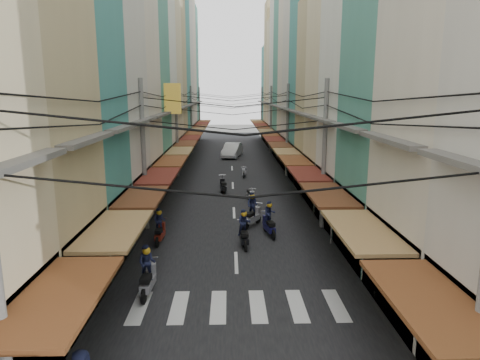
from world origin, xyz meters
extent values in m
plane|color=slate|center=(0.00, 0.00, 0.00)|extent=(160.00, 160.00, 0.00)
cube|color=black|center=(0.00, 20.00, 0.01)|extent=(10.00, 80.00, 0.02)
cube|color=gray|center=(-6.50, 20.00, 0.03)|extent=(3.00, 80.00, 0.06)
cube|color=gray|center=(6.50, 20.00, 0.03)|extent=(3.00, 80.00, 0.06)
cube|color=silver|center=(-3.50, -6.00, 0.03)|extent=(0.55, 2.40, 0.01)
cube|color=silver|center=(-2.10, -6.00, 0.03)|extent=(0.55, 2.40, 0.01)
cube|color=silver|center=(-0.70, -6.00, 0.03)|extent=(0.55, 2.40, 0.01)
cube|color=silver|center=(0.70, -6.00, 0.03)|extent=(0.55, 2.40, 0.01)
cube|color=silver|center=(2.10, -6.00, 0.03)|extent=(0.55, 2.40, 0.01)
cube|color=silver|center=(3.50, -6.00, 0.03)|extent=(0.55, 2.40, 0.01)
cube|color=black|center=(-5.60, -10.98, 1.60)|extent=(1.20, 4.53, 3.20)
cube|color=brown|center=(-4.10, -10.98, 3.00)|extent=(1.80, 4.34, 0.12)
cube|color=#595651|center=(-4.75, -10.98, 6.00)|extent=(0.50, 4.24, 0.15)
cube|color=black|center=(-5.60, -6.27, 1.60)|extent=(1.20, 4.52, 3.20)
cube|color=olive|center=(-4.10, -6.27, 3.00)|extent=(1.80, 4.33, 0.12)
cube|color=#595651|center=(-4.75, -6.27, 6.00)|extent=(0.50, 4.23, 0.15)
cube|color=teal|center=(-8.00, -1.76, 9.62)|extent=(6.00, 4.30, 19.25)
cube|color=black|center=(-5.60, -1.76, 1.60)|extent=(1.20, 4.13, 3.20)
cube|color=brown|center=(-4.10, -1.76, 3.00)|extent=(1.80, 3.96, 0.12)
cube|color=#595651|center=(-4.75, -1.76, 6.00)|extent=(0.50, 3.87, 0.15)
cube|color=beige|center=(-8.00, 2.96, 10.47)|extent=(6.00, 5.14, 20.93)
cube|color=black|center=(-5.60, 2.96, 1.60)|extent=(1.20, 4.94, 3.20)
cube|color=maroon|center=(-4.10, 2.96, 3.00)|extent=(1.80, 4.73, 0.12)
cube|color=#595651|center=(-4.75, 2.96, 6.00)|extent=(0.50, 4.63, 0.15)
cube|color=beige|center=(-8.00, 8.00, 8.72)|extent=(6.00, 4.95, 17.43)
cube|color=black|center=(-5.60, 8.00, 1.60)|extent=(1.20, 4.75, 3.20)
cube|color=brown|center=(-4.10, 8.00, 3.00)|extent=(1.80, 4.56, 0.12)
cube|color=#595651|center=(-4.75, 8.00, 6.00)|extent=(0.50, 4.46, 0.15)
cube|color=#4B917E|center=(-8.00, 12.98, 8.16)|extent=(6.00, 4.99, 16.32)
cube|color=black|center=(-5.60, 12.98, 1.60)|extent=(1.20, 4.80, 3.20)
cube|color=olive|center=(-4.10, 12.98, 3.00)|extent=(1.80, 4.60, 0.12)
cube|color=#595651|center=(-4.75, 12.98, 6.00)|extent=(0.50, 4.50, 0.15)
cube|color=silver|center=(-8.00, 17.80, 11.44)|extent=(6.00, 4.65, 22.87)
cube|color=black|center=(-5.60, 17.80, 1.60)|extent=(1.20, 4.46, 3.20)
cube|color=brown|center=(-4.10, 17.80, 3.00)|extent=(1.80, 4.27, 0.12)
cube|color=#595651|center=(-4.75, 17.80, 6.00)|extent=(0.50, 4.18, 0.15)
cube|color=beige|center=(-8.00, 22.57, 10.29)|extent=(6.00, 4.89, 20.58)
cube|color=black|center=(-5.60, 22.57, 1.60)|extent=(1.20, 4.70, 3.20)
cube|color=maroon|center=(-4.10, 22.57, 3.00)|extent=(1.80, 4.50, 0.12)
cube|color=#595651|center=(-4.75, 22.57, 6.00)|extent=(0.50, 4.40, 0.15)
cube|color=tan|center=(-8.00, 27.27, 9.22)|extent=(6.00, 4.52, 18.44)
cube|color=black|center=(-5.60, 27.27, 1.60)|extent=(1.20, 4.34, 3.20)
cube|color=brown|center=(-4.10, 27.27, 3.00)|extent=(1.80, 4.16, 0.12)
cube|color=#595651|center=(-4.75, 27.27, 6.00)|extent=(0.50, 4.07, 0.15)
cube|color=teal|center=(-8.00, 32.13, 10.31)|extent=(6.00, 5.20, 20.63)
cube|color=black|center=(-5.60, 32.13, 1.60)|extent=(1.20, 4.99, 3.20)
cube|color=olive|center=(-4.10, 32.13, 3.00)|extent=(1.80, 4.78, 0.12)
cube|color=#595651|center=(-4.75, 32.13, 6.00)|extent=(0.50, 4.68, 0.15)
cube|color=beige|center=(-8.00, 37.20, 11.85)|extent=(6.00, 4.94, 23.70)
cube|color=black|center=(-5.60, 37.20, 1.60)|extent=(1.20, 4.74, 3.20)
cube|color=brown|center=(-4.10, 37.20, 3.00)|extent=(1.80, 4.55, 0.12)
cube|color=#595651|center=(-4.75, 37.20, 6.00)|extent=(0.50, 4.45, 0.15)
cube|color=beige|center=(-8.00, 42.14, 10.56)|extent=(6.00, 4.96, 21.12)
cube|color=black|center=(-5.60, 42.14, 1.60)|extent=(1.20, 4.76, 3.20)
cube|color=maroon|center=(-4.10, 42.14, 3.00)|extent=(1.80, 4.56, 0.12)
cube|color=#595651|center=(-4.75, 42.14, 6.00)|extent=(0.50, 4.46, 0.15)
cube|color=#4B917E|center=(-8.00, 47.14, 9.95)|extent=(6.00, 5.04, 19.90)
cube|color=black|center=(-5.60, 47.14, 1.60)|extent=(1.20, 4.84, 3.20)
cube|color=brown|center=(-4.10, 47.14, 3.00)|extent=(1.80, 4.64, 0.12)
cube|color=#595651|center=(-4.75, 47.14, 6.00)|extent=(0.50, 4.54, 0.15)
cube|color=#554313|center=(-4.40, 12.00, 7.00)|extent=(1.20, 0.40, 2.20)
cube|color=brown|center=(4.10, -11.40, 3.00)|extent=(1.80, 4.35, 0.12)
cube|color=#595651|center=(4.75, -11.40, 6.00)|extent=(0.50, 4.25, 0.15)
cube|color=black|center=(5.60, -6.55, 1.60)|extent=(1.20, 4.78, 3.20)
cube|color=olive|center=(4.10, -6.55, 3.00)|extent=(1.80, 4.58, 0.12)
cube|color=#595651|center=(4.75, -6.55, 6.00)|extent=(0.50, 4.48, 0.15)
cube|color=#4B917E|center=(8.00, -1.55, 7.54)|extent=(6.00, 5.03, 15.08)
cube|color=black|center=(5.60, -1.55, 1.60)|extent=(1.20, 4.83, 3.20)
cube|color=brown|center=(4.10, -1.55, 3.00)|extent=(1.80, 4.63, 0.12)
cube|color=#595651|center=(4.75, -1.55, 6.00)|extent=(0.50, 4.53, 0.15)
cube|color=silver|center=(8.00, 3.36, 10.83)|extent=(6.00, 4.79, 21.66)
cube|color=black|center=(5.60, 3.36, 1.60)|extent=(1.20, 4.60, 3.20)
cube|color=maroon|center=(4.10, 3.36, 3.00)|extent=(1.80, 4.41, 0.12)
cube|color=#595651|center=(4.75, 3.36, 6.00)|extent=(0.50, 4.31, 0.15)
cube|color=beige|center=(8.00, 8.02, 10.37)|extent=(6.00, 4.52, 20.74)
cube|color=black|center=(5.60, 8.02, 1.60)|extent=(1.20, 4.34, 3.20)
cube|color=brown|center=(4.10, 8.02, 3.00)|extent=(1.80, 4.16, 0.12)
cube|color=#595651|center=(4.75, 8.02, 6.00)|extent=(0.50, 4.07, 0.15)
cube|color=tan|center=(8.00, 12.34, 7.06)|extent=(6.00, 4.12, 14.13)
cube|color=black|center=(5.60, 12.34, 1.60)|extent=(1.20, 3.96, 3.20)
cube|color=olive|center=(4.10, 12.34, 3.00)|extent=(1.80, 3.79, 0.12)
cube|color=#595651|center=(4.75, 12.34, 6.00)|extent=(0.50, 3.71, 0.15)
cube|color=teal|center=(8.00, 16.61, 8.84)|extent=(6.00, 4.40, 17.68)
cube|color=black|center=(5.60, 16.61, 1.60)|extent=(1.20, 4.23, 3.20)
cube|color=brown|center=(4.10, 16.61, 3.00)|extent=(1.80, 4.05, 0.12)
cube|color=#595651|center=(4.75, 16.61, 6.00)|extent=(0.50, 3.96, 0.15)
cube|color=beige|center=(8.00, 21.13, 11.30)|extent=(6.00, 4.64, 22.59)
cube|color=black|center=(5.60, 21.13, 1.60)|extent=(1.20, 4.45, 3.20)
cube|color=maroon|center=(4.10, 21.13, 3.00)|extent=(1.80, 4.26, 0.12)
cube|color=#595651|center=(4.75, 21.13, 6.00)|extent=(0.50, 4.17, 0.15)
cube|color=beige|center=(8.00, 25.45, 10.63)|extent=(6.00, 4.00, 21.25)
cube|color=black|center=(5.60, 25.45, 1.60)|extent=(1.20, 3.84, 3.20)
cube|color=brown|center=(4.10, 25.45, 3.00)|extent=(1.80, 3.68, 0.12)
cube|color=#595651|center=(4.75, 25.45, 6.00)|extent=(0.50, 3.60, 0.15)
cube|color=#4B917E|center=(8.00, 29.95, 11.16)|extent=(6.00, 5.01, 22.33)
cube|color=black|center=(5.60, 29.95, 1.60)|extent=(1.20, 4.81, 3.20)
cube|color=olive|center=(4.10, 29.95, 3.00)|extent=(1.80, 4.61, 0.12)
cube|color=#595651|center=(4.75, 29.95, 6.00)|extent=(0.50, 4.51, 0.15)
cube|color=silver|center=(8.00, 34.96, 9.86)|extent=(6.00, 5.00, 19.71)
cube|color=black|center=(5.60, 34.96, 1.60)|extent=(1.20, 4.80, 3.20)
cube|color=brown|center=(4.10, 34.96, 3.00)|extent=(1.80, 4.60, 0.12)
cube|color=#595651|center=(4.75, 34.96, 6.00)|extent=(0.50, 4.50, 0.15)
cube|color=beige|center=(8.00, 39.61, 8.43)|extent=(6.00, 4.32, 16.86)
cube|color=black|center=(5.60, 39.61, 1.60)|extent=(1.20, 4.15, 3.20)
cube|color=maroon|center=(4.10, 39.61, 3.00)|extent=(1.80, 3.97, 0.12)
cube|color=#595651|center=(4.75, 39.61, 6.00)|extent=(0.50, 3.89, 0.15)
cube|color=tan|center=(8.00, 43.94, 9.98)|extent=(6.00, 4.33, 19.96)
cube|color=black|center=(5.60, 43.94, 1.60)|extent=(1.20, 4.16, 3.20)
cube|color=brown|center=(4.10, 43.94, 3.00)|extent=(1.80, 3.99, 0.12)
cube|color=#595651|center=(4.75, 43.94, 6.00)|extent=(0.50, 3.90, 0.15)
cube|color=teal|center=(8.00, 48.54, 7.17)|extent=(6.00, 4.88, 14.34)
cube|color=black|center=(5.60, 48.54, 1.60)|extent=(1.20, 4.68, 3.20)
cube|color=olive|center=(4.10, 48.54, 3.00)|extent=(1.80, 4.49, 0.12)
cube|color=#595651|center=(4.75, 48.54, 6.00)|extent=(0.50, 4.39, 0.15)
cylinder|color=gray|center=(-4.90, 3.00, 4.10)|extent=(0.26, 0.26, 8.20)
cylinder|color=gray|center=(4.90, 3.00, 4.10)|extent=(0.26, 0.26, 8.20)
cylinder|color=gray|center=(-4.90, 18.00, 4.10)|extent=(0.26, 0.26, 8.20)
cylinder|color=gray|center=(4.90, 18.00, 4.10)|extent=(0.26, 0.26, 8.20)
cylinder|color=gray|center=(-4.90, 33.00, 4.10)|extent=(0.26, 0.26, 8.20)
cylinder|color=gray|center=(4.90, 33.00, 4.10)|extent=(0.26, 0.26, 8.20)
cylinder|color=gray|center=(-4.90, 48.00, 4.10)|extent=(0.26, 0.26, 8.20)
cylinder|color=gray|center=(4.90, 48.00, 4.10)|extent=(0.26, 0.26, 8.20)
imported|color=white|center=(0.08, 29.40, 0.00)|extent=(6.11, 3.33, 2.04)
imported|color=black|center=(7.50, -0.97, 0.00)|extent=(1.75, 0.76, 1.17)
cylinder|color=black|center=(-3.36, -4.30, 0.28)|extent=(0.11, 0.56, 0.56)
cylinder|color=black|center=(-3.36, -5.70, 0.28)|extent=(0.11, 0.56, 0.56)
cube|color=gray|center=(-3.36, -5.00, 0.45)|extent=(0.37, 1.24, 0.30)
cube|color=black|center=(-3.36, -5.27, 0.78)|extent=(0.35, 0.60, 0.19)
cube|color=gray|center=(-3.36, -4.40, 0.70)|extent=(0.32, 0.30, 0.60)
imported|color=#1C2143|center=(-3.36, -5.00, 0.60)|extent=(0.57, 0.40, 1.43)
sphere|color=gold|center=(-3.36, -5.00, 1.68)|extent=(0.30, 0.30, 0.30)
cylinder|color=black|center=(1.81, 2.30, 0.27)|extent=(0.10, 0.54, 0.54)
cylinder|color=black|center=(1.81, 0.96, 0.27)|extent=(0.10, 0.54, 0.54)
cube|color=#15134A|center=(1.81, 1.63, 0.43)|extent=(0.35, 1.19, 0.29)
cube|color=black|center=(1.81, 1.37, 0.74)|extent=(0.33, 0.57, 0.19)
cube|color=#15134A|center=(1.81, 2.20, 0.67)|extent=(0.31, 0.29, 0.57)
imported|color=#1C2143|center=(1.81, 1.63, 0.57)|extent=(0.54, 0.39, 1.37)
sphere|color=gold|center=(1.81, 1.63, 1.60)|extent=(0.29, 0.29, 0.29)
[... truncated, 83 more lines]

